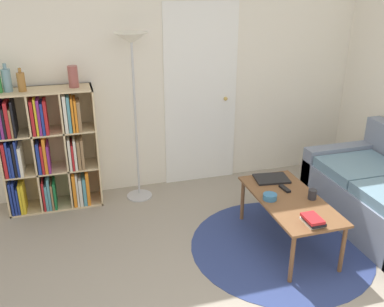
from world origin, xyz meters
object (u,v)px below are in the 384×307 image
Objects in this scene: floor_lamp at (132,60)px; laptop at (271,179)px; coffee_table at (289,203)px; bottle_right at (21,82)px; bookshelf at (48,151)px; bowl at (270,197)px; cup at (312,194)px; bottle_middle at (7,80)px; vase_on_shelf at (73,77)px.

laptop is (1.14, -0.87, -1.03)m from floor_lamp.
coffee_table is 4.88× the size of bottle_right.
floor_lamp is at bearing -4.08° from bookshelf.
coffee_table is 0.39m from laptop.
bowl is 0.37m from cup.
bottle_right reaches higher than laptop.
bookshelf is at bearing 175.92° from floor_lamp.
bookshelf is at bearing 147.89° from cup.
floor_lamp is 14.57× the size of bowl.
coffee_table is 2.82m from bottle_middle.
cup is at bearing -17.89° from coffee_table.
bottle_right is at bearing -176.53° from vase_on_shelf.
vase_on_shelf is at bearing 139.63° from bowl.
floor_lamp is at bearing -3.53° from bottle_middle.
bottle_right is at bearing 147.59° from bowl.
bookshelf is 0.81m from vase_on_shelf.
bookshelf is at bearing -179.25° from vase_on_shelf.
cup is (2.21, -1.39, -0.12)m from bookshelf.
bowl is at bearing -40.37° from vase_on_shelf.
vase_on_shelf is (-1.71, 0.94, 0.89)m from laptop.
cup is 0.43× the size of vase_on_shelf.
cup is 2.85m from bottle_right.
floor_lamp is 8.44× the size of vase_on_shelf.
bottle_middle reaches higher than laptop.
bottle_middle reaches higher than bottle_right.
floor_lamp is at bearing -6.83° from vase_on_shelf.
bottle_right is (-1.04, 0.04, -0.15)m from floor_lamp.
vase_on_shelf reaches higher than coffee_table.
bowl is at bearing -32.41° from bottle_right.
bottle_right reaches higher than bowl.
bottle_middle is at bearing 165.61° from bottle_right.
bookshelf is at bearing 146.78° from coffee_table.
bookshelf is 3.67× the size of laptop.
cup is at bearing -36.47° from vase_on_shelf.
bookshelf is 2.61m from cup.
bottle_middle is (-1.17, 0.07, -0.14)m from floor_lamp.
laptop is 2.53m from bottle_right.
bowl is at bearing -31.48° from bottle_middle.
bottle_right is at bearing 157.30° from laptop.
bowl is at bearing -34.90° from bookshelf.
bowl reaches higher than coffee_table.
bowl is (-0.19, -0.35, 0.02)m from laptop.
laptop is at bearing -28.81° from vase_on_shelf.
coffee_table is 5.15× the size of vase_on_shelf.
cup is 0.34× the size of bottle_middle.
vase_on_shelf is (0.47, 0.03, 0.01)m from bottle_right.
bookshelf is 6.01× the size of vase_on_shelf.
bookshelf reaches higher than bowl.
bottle_middle is (-2.12, 1.30, 0.88)m from bowl.
vase_on_shelf is at bearing 0.75° from bookshelf.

